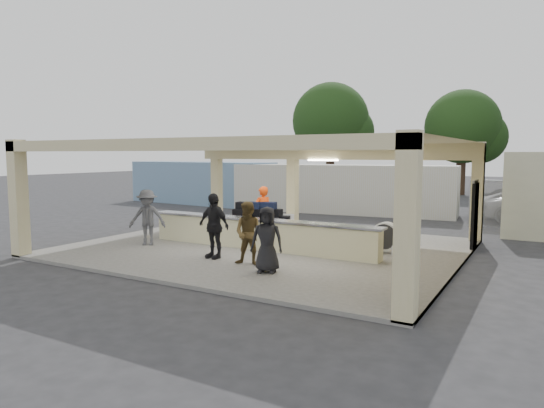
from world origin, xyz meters
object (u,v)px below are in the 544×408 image
Objects in this scene: passenger_c at (147,217)px; passenger_d at (267,240)px; baggage_counter at (258,234)px; passenger_a at (249,233)px; car_white_a at (536,206)px; baggage_handler at (263,213)px; container_white at (341,189)px; container_blue at (201,183)px; drum_fan at (386,237)px; car_dark at (526,201)px; passenger_b at (214,226)px; luggage_cart at (257,219)px.

passenger_d is (5.35, -1.24, -0.08)m from passenger_c.
baggage_counter is 2.29m from passenger_a.
car_white_a is at bearing 19.63° from passenger_c.
baggage_handler is 0.16× the size of container_white.
passenger_c is (-4.51, 0.76, 0.06)m from passenger_a.
container_blue reaches higher than baggage_handler.
drum_fan is 4.59m from baggage_handler.
baggage_handler reaches higher than car_dark.
car_dark is (-0.52, 2.55, -0.03)m from car_white_a.
passenger_d is 0.17× the size of container_blue.
passenger_b is at bearing -41.31° from passenger_c.
container_blue reaches higher than passenger_b.
container_blue is (-10.26, 9.88, 0.46)m from luggage_cart.
passenger_c is (-3.55, -1.28, 0.44)m from baggage_counter.
passenger_b is at bearing 157.44° from passenger_a.
passenger_d is at bearing 136.40° from car_white_a.
baggage_handler is at bearing 104.82° from passenger_d.
container_white is at bearing 75.12° from car_white_a.
passenger_a is 18.13m from car_dark.
passenger_d reaches higher than car_dark.
luggage_cart is 4.74m from passenger_d.
passenger_c is at bearing -148.92° from luggage_cart.
luggage_cart is at bearing 106.83° from passenger_b.
passenger_a is 13.53m from container_white.
baggage_counter is at bearing 55.76° from baggage_handler.
container_blue reaches higher than car_dark.
car_white_a is at bearing 171.36° from baggage_handler.
car_white_a is 1.21× the size of car_dark.
baggage_counter is at bearing -70.11° from luggage_cart.
car_dark is 0.35× the size of container_white.
passenger_d reaches higher than car_white_a.
baggage_counter is 3.80m from passenger_c.
luggage_cart is 3.22m from passenger_b.
baggage_counter is 1.64× the size of car_white_a.
passenger_c reaches higher than drum_fan.
drum_fan is 0.19× the size of car_white_a.
passenger_b is at bearing -103.05° from baggage_counter.
baggage_counter is at bearing 108.04° from passenger_d.
baggage_handler is 13.70m from car_white_a.
baggage_handler is at bearing -38.15° from container_blue.
luggage_cart is at bearing 120.12° from car_white_a.
container_blue reaches higher than container_white.
container_blue is at bearing 119.34° from passenger_a.
passenger_c is at bearing -104.04° from container_white.
passenger_d is 0.14× the size of container_white.
car_white_a is (6.55, 14.55, -0.26)m from passenger_a.
car_white_a is at bearing 8.58° from container_blue.
passenger_a is 1.40m from passenger_b.
car_white_a is at bearing 52.69° from passenger_a.
passenger_b is at bearing -90.01° from container_white.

